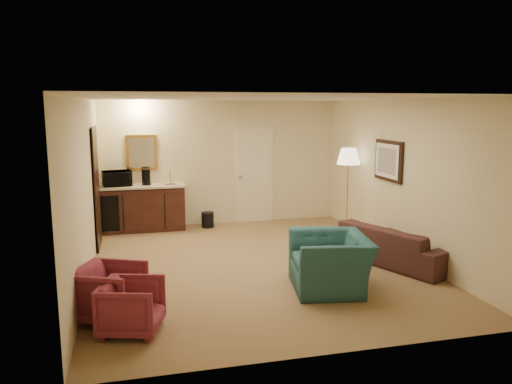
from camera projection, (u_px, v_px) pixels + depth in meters
ground at (256, 265)px, 7.91m from camera, size 6.00×6.00×0.00m
room_walls at (239, 152)px, 8.33m from camera, size 5.02×6.01×2.61m
wetbar_cabinet at (144, 208)px, 10.04m from camera, size 1.64×0.58×0.92m
sofa at (392, 238)px, 7.96m from camera, size 1.38×2.15×0.81m
teal_armchair at (330, 253)px, 6.80m from camera, size 0.92×1.25×1.00m
rose_chair_near at (132, 304)px, 5.49m from camera, size 0.75×0.77×0.65m
rose_chair_far at (109, 290)px, 5.81m from camera, size 0.90×0.92×0.73m
coffee_table at (336, 250)px, 7.99m from camera, size 0.78×0.60×0.40m
floor_lamp at (347, 191)px, 9.68m from camera, size 0.53×0.53×1.70m
waste_bin at (208, 220)px, 10.33m from camera, size 0.33×0.33×0.32m
microwave at (117, 177)px, 9.84m from camera, size 0.59×0.39×0.37m
coffee_maker at (146, 177)px, 9.97m from camera, size 0.21×0.21×0.32m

